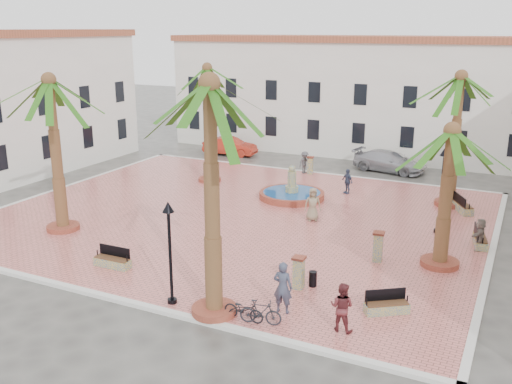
# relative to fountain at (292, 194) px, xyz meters

# --- Properties ---
(ground) EXTENTS (120.00, 120.00, 0.00)m
(ground) POSITION_rel_fountain_xyz_m (-1.33, -4.29, -0.43)
(ground) COLOR #56544F
(ground) RESTS_ON ground
(plaza) EXTENTS (26.00, 22.00, 0.15)m
(plaza) POSITION_rel_fountain_xyz_m (-1.33, -4.29, -0.35)
(plaza) COLOR #DC716A
(plaza) RESTS_ON ground
(kerb_n) EXTENTS (26.30, 0.30, 0.16)m
(kerb_n) POSITION_rel_fountain_xyz_m (-1.33, 6.71, -0.35)
(kerb_n) COLOR silver
(kerb_n) RESTS_ON ground
(kerb_s) EXTENTS (26.30, 0.30, 0.16)m
(kerb_s) POSITION_rel_fountain_xyz_m (-1.33, -15.29, -0.35)
(kerb_s) COLOR silver
(kerb_s) RESTS_ON ground
(kerb_e) EXTENTS (0.30, 22.30, 0.16)m
(kerb_e) POSITION_rel_fountain_xyz_m (11.67, -4.29, -0.35)
(kerb_e) COLOR silver
(kerb_e) RESTS_ON ground
(kerb_w) EXTENTS (0.30, 22.30, 0.16)m
(kerb_w) POSITION_rel_fountain_xyz_m (-14.33, -4.29, -0.35)
(kerb_w) COLOR silver
(kerb_w) RESTS_ON ground
(building_north) EXTENTS (30.40, 7.40, 9.50)m
(building_north) POSITION_rel_fountain_xyz_m (-1.33, 15.70, 4.34)
(building_north) COLOR white
(building_north) RESTS_ON ground
(fountain) EXTENTS (3.95, 3.95, 2.04)m
(fountain) POSITION_rel_fountain_xyz_m (0.00, 0.00, 0.00)
(fountain) COLOR #A04431
(fountain) RESTS_ON plaza
(palm_nw) EXTENTS (4.92, 4.92, 7.85)m
(palm_nw) POSITION_rel_fountain_xyz_m (-6.51, 1.27, 6.40)
(palm_nw) COLOR #A04431
(palm_nw) RESTS_ON plaza
(palm_sw) EXTENTS (5.35, 5.35, 7.95)m
(palm_sw) POSITION_rel_fountain_xyz_m (-8.40, -10.34, 6.43)
(palm_sw) COLOR #A04431
(palm_sw) RESTS_ON plaza
(palm_s) EXTENTS (5.39, 5.39, 8.61)m
(palm_s) POSITION_rel_fountain_xyz_m (3.05, -14.69, 7.05)
(palm_s) COLOR #A04431
(palm_s) RESTS_ON plaza
(palm_e) EXTENTS (5.37, 5.37, 6.31)m
(palm_e) POSITION_rel_fountain_xyz_m (9.72, -6.65, 4.84)
(palm_e) COLOR #A04431
(palm_e) RESTS_ON plaza
(palm_ne) EXTENTS (5.45, 5.45, 7.79)m
(palm_ne) POSITION_rel_fountain_xyz_m (8.83, 2.66, 6.25)
(palm_ne) COLOR #A04431
(palm_ne) RESTS_ON plaza
(bench_s) EXTENTS (1.69, 0.55, 0.89)m
(bench_s) POSITION_rel_fountain_xyz_m (-3.00, -13.00, -0.03)
(bench_s) COLOR gray
(bench_s) RESTS_ON plaza
(bench_se) EXTENTS (1.62, 1.34, 0.86)m
(bench_se) POSITION_rel_fountain_xyz_m (8.67, -11.95, -0.03)
(bench_se) COLOR gray
(bench_se) RESTS_ON plaza
(bench_e) EXTENTS (0.86, 1.81, 0.92)m
(bench_e) POSITION_rel_fountain_xyz_m (11.06, -3.35, -0.02)
(bench_e) COLOR gray
(bench_e) RESTS_ON plaza
(bench_ne) EXTENTS (1.37, 1.91, 0.98)m
(bench_ne) POSITION_rel_fountain_xyz_m (9.67, 1.73, -0.00)
(bench_ne) COLOR gray
(bench_ne) RESTS_ON plaza
(lamppost_s) EXTENTS (0.43, 0.43, 3.99)m
(lamppost_s) POSITION_rel_fountain_xyz_m (1.22, -14.69, 2.43)
(lamppost_s) COLOR black
(lamppost_s) RESTS_ON plaza
(lamppost_e) EXTENTS (0.48, 0.48, 4.41)m
(lamppost_e) POSITION_rel_fountain_xyz_m (8.98, -2.39, 2.71)
(lamppost_e) COLOR black
(lamppost_e) RESTS_ON plaza
(bollard_se) EXTENTS (0.49, 0.49, 1.35)m
(bollard_se) POSITION_rel_fountain_xyz_m (5.04, -11.48, 0.42)
(bollard_se) COLOR gray
(bollard_se) RESTS_ON plaza
(bollard_n) EXTENTS (0.50, 0.50, 1.24)m
(bollard_n) POSITION_rel_fountain_xyz_m (-1.12, 6.11, 0.37)
(bollard_n) COLOR gray
(bollard_n) RESTS_ON plaza
(bollard_e) EXTENTS (0.55, 0.55, 1.38)m
(bollard_e) POSITION_rel_fountain_xyz_m (7.17, -7.39, 0.44)
(bollard_e) COLOR gray
(bollard_e) RESTS_ON plaza
(litter_bin) EXTENTS (0.32, 0.32, 0.63)m
(litter_bin) POSITION_rel_fountain_xyz_m (5.47, -11.02, 0.04)
(litter_bin) COLOR black
(litter_bin) RESTS_ON plaza
(cyclist_a) EXTENTS (0.75, 0.52, 1.96)m
(cyclist_a) POSITION_rel_fountain_xyz_m (5.25, -13.55, 0.70)
(cyclist_a) COLOR #3C4156
(cyclist_a) RESTS_ON plaza
(bicycle_a) EXTENTS (1.57, 0.59, 0.82)m
(bicycle_a) POSITION_rel_fountain_xyz_m (4.25, -14.69, 0.13)
(bicycle_a) COLOR black
(bicycle_a) RESTS_ON plaza
(cyclist_b) EXTENTS (0.88, 0.70, 1.74)m
(cyclist_b) POSITION_rel_fountain_xyz_m (7.56, -13.85, 0.59)
(cyclist_b) COLOR maroon
(cyclist_b) RESTS_ON plaza
(bicycle_b) EXTENTS (1.56, 0.72, 0.91)m
(bicycle_b) POSITION_rel_fountain_xyz_m (4.91, -14.69, 0.18)
(bicycle_b) COLOR black
(bicycle_b) RESTS_ON plaza
(pedestrian_fountain_a) EXTENTS (1.05, 0.92, 1.80)m
(pedestrian_fountain_a) POSITION_rel_fountain_xyz_m (2.61, -3.40, 0.62)
(pedestrian_fountain_a) COLOR gray
(pedestrian_fountain_a) RESTS_ON plaza
(pedestrian_fountain_b) EXTENTS (0.97, 0.83, 1.57)m
(pedestrian_fountain_b) POSITION_rel_fountain_xyz_m (2.72, 2.45, 0.51)
(pedestrian_fountain_b) COLOR #38425E
(pedestrian_fountain_b) RESTS_ON plaza
(pedestrian_north) EXTENTS (0.95, 1.17, 1.57)m
(pedestrian_north) POSITION_rel_fountain_xyz_m (-1.55, 6.11, 0.51)
(pedestrian_north) COLOR #46474A
(pedestrian_north) RESTS_ON plaza
(pedestrian_east) EXTENTS (0.68, 1.48, 1.54)m
(pedestrian_east) POSITION_rel_fountain_xyz_m (11.07, -3.99, 0.49)
(pedestrian_east) COLOR slate
(pedestrian_east) RESTS_ON plaza
(car_black) EXTENTS (3.80, 1.70, 1.27)m
(car_black) POSITION_rel_fountain_xyz_m (-9.96, 9.82, 0.21)
(car_black) COLOR black
(car_black) RESTS_ON ground
(car_red) EXTENTS (4.56, 1.93, 1.46)m
(car_red) POSITION_rel_fountain_xyz_m (-9.52, 9.72, 0.30)
(car_red) COLOR red
(car_red) RESTS_ON ground
(car_silver) EXTENTS (5.42, 2.95, 1.49)m
(car_silver) POSITION_rel_fountain_xyz_m (3.54, 9.82, 0.32)
(car_silver) COLOR #A9AAB2
(car_silver) RESTS_ON ground
(car_white) EXTENTS (5.07, 3.19, 1.31)m
(car_white) POSITION_rel_fountain_xyz_m (3.88, 10.29, 0.23)
(car_white) COLOR silver
(car_white) RESTS_ON ground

